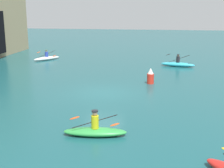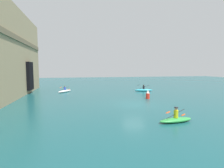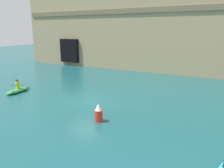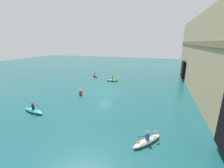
{
  "view_description": "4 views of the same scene",
  "coord_description": "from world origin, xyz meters",
  "px_view_note": "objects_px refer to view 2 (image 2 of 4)",
  "views": [
    {
      "loc": [
        -19.64,
        -3.57,
        5.56
      ],
      "look_at": [
        -0.45,
        -0.66,
        0.75
      ],
      "focal_mm": 50.0,
      "sensor_mm": 36.0,
      "label": 1
    },
    {
      "loc": [
        -18.73,
        6.58,
        4.12
      ],
      "look_at": [
        2.09,
        2.15,
        2.19
      ],
      "focal_mm": 28.0,
      "sensor_mm": 36.0,
      "label": 2
    },
    {
      "loc": [
        9.96,
        -13.92,
        5.65
      ],
      "look_at": [
        2.67,
        -0.43,
        1.83
      ],
      "focal_mm": 35.0,
      "sensor_mm": 36.0,
      "label": 3
    },
    {
      "loc": [
        23.3,
        8.85,
        8.28
      ],
      "look_at": [
        1.39,
        1.76,
        1.81
      ],
      "focal_mm": 24.0,
      "sensor_mm": 36.0,
      "label": 4
    }
  ],
  "objects_px": {
    "kayak_white": "(65,91)",
    "kayak_green": "(176,119)",
    "kayak_cyan": "(144,90)",
    "marker_buoy": "(148,95)"
  },
  "relations": [
    {
      "from": "kayak_white",
      "to": "kayak_green",
      "type": "bearing_deg",
      "value": -116.1
    },
    {
      "from": "kayak_cyan",
      "to": "kayak_white",
      "type": "xyz_separation_m",
      "value": [
        1.66,
        13.72,
        -0.0
      ]
    },
    {
      "from": "kayak_green",
      "to": "marker_buoy",
      "type": "relative_size",
      "value": 2.42
    },
    {
      "from": "kayak_green",
      "to": "kayak_cyan",
      "type": "xyz_separation_m",
      "value": [
        17.39,
        -4.5,
        0.01
      ]
    },
    {
      "from": "kayak_cyan",
      "to": "kayak_white",
      "type": "distance_m",
      "value": 13.82
    },
    {
      "from": "kayak_cyan",
      "to": "marker_buoy",
      "type": "bearing_deg",
      "value": -96.47
    },
    {
      "from": "kayak_white",
      "to": "kayak_cyan",
      "type": "bearing_deg",
      "value": -58.83
    },
    {
      "from": "kayak_white",
      "to": "marker_buoy",
      "type": "relative_size",
      "value": 2.38
    },
    {
      "from": "kayak_cyan",
      "to": "marker_buoy",
      "type": "relative_size",
      "value": 2.77
    },
    {
      "from": "kayak_green",
      "to": "kayak_cyan",
      "type": "height_order",
      "value": "kayak_cyan"
    }
  ]
}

